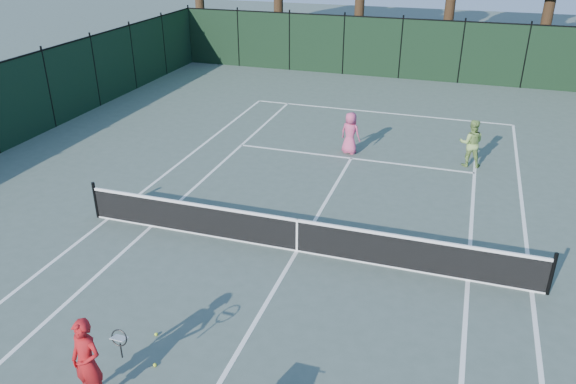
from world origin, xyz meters
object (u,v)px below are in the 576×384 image
(player_green, at_px, (471,143))
(loose_ball_midcourt, at_px, (156,334))
(loose_ball_near_cart, at_px, (155,365))
(player_pink, at_px, (350,133))
(coach, at_px, (87,362))

(player_green, distance_m, loose_ball_midcourt, 12.28)
(loose_ball_near_cart, xyz_separation_m, loose_ball_midcourt, (-0.41, 0.77, 0.00))
(player_pink, relative_size, loose_ball_midcourt, 21.97)
(coach, distance_m, player_pink, 12.66)
(coach, relative_size, loose_ball_midcourt, 24.13)
(player_green, relative_size, loose_ball_midcourt, 23.68)
(loose_ball_midcourt, bearing_deg, loose_ball_near_cart, -61.54)
(player_pink, bearing_deg, loose_ball_near_cart, 101.95)
(player_pink, xyz_separation_m, loose_ball_midcourt, (-1.55, -10.77, -0.71))
(player_pink, height_order, player_green, player_green)
(player_pink, bearing_deg, loose_ball_midcourt, 99.38)
(coach, distance_m, loose_ball_near_cart, 1.41)
(coach, bearing_deg, loose_ball_midcourt, 91.21)
(loose_ball_midcourt, bearing_deg, coach, -96.08)
(coach, xyz_separation_m, loose_ball_midcourt, (0.19, 1.77, -0.79))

